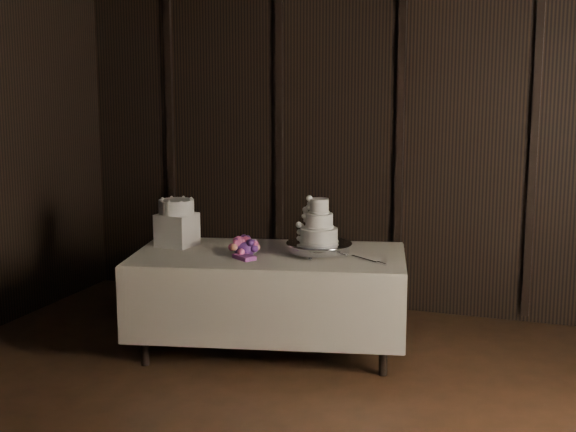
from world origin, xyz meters
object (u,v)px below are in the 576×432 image
(wedding_cake, at_px, (315,226))
(display_table, at_px, (269,298))
(small_cake, at_px, (176,207))
(cake_stand, at_px, (319,249))
(box_pedestal, at_px, (177,230))
(bouquet, at_px, (244,247))

(wedding_cake, bearing_deg, display_table, -170.80)
(wedding_cake, bearing_deg, small_cake, -179.88)
(cake_stand, height_order, wedding_cake, wedding_cake)
(display_table, distance_m, box_pedestal, 0.90)
(display_table, relative_size, cake_stand, 4.49)
(wedding_cake, xyz_separation_m, small_cake, (-1.10, -0.05, 0.09))
(bouquet, bearing_deg, display_table, 35.88)
(cake_stand, relative_size, bouquet, 1.27)
(bouquet, height_order, box_pedestal, box_pedestal)
(cake_stand, bearing_deg, small_cake, -176.85)
(display_table, distance_m, small_cake, 1.00)
(cake_stand, distance_m, box_pedestal, 1.13)
(cake_stand, height_order, bouquet, bouquet)
(display_table, relative_size, wedding_cake, 6.66)
(display_table, bearing_deg, box_pedestal, 165.41)
(box_pedestal, bearing_deg, bouquet, -11.92)
(bouquet, bearing_deg, cake_stand, 20.53)
(cake_stand, height_order, box_pedestal, box_pedestal)
(small_cake, bearing_deg, display_table, -1.57)
(cake_stand, distance_m, small_cake, 1.16)
(display_table, distance_m, cake_stand, 0.54)
(cake_stand, distance_m, wedding_cake, 0.18)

